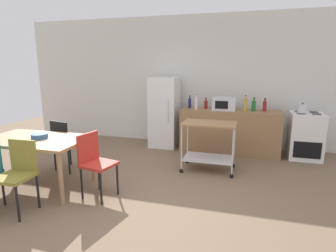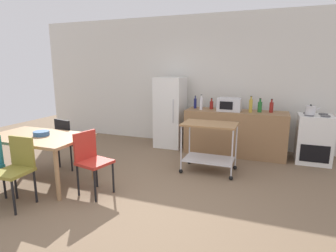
% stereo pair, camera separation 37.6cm
% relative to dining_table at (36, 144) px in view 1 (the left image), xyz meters
% --- Properties ---
extents(ground_plane, '(12.00, 12.00, 0.00)m').
position_rel_dining_table_xyz_m(ground_plane, '(1.73, -0.07, -0.67)').
color(ground_plane, brown).
extents(back_wall, '(8.40, 0.12, 2.90)m').
position_rel_dining_table_xyz_m(back_wall, '(1.73, 3.13, 0.78)').
color(back_wall, silver).
rests_on(back_wall, ground_plane).
extents(kitchen_counter, '(2.00, 0.64, 0.90)m').
position_rel_dining_table_xyz_m(kitchen_counter, '(2.63, 2.53, -0.22)').
color(kitchen_counter, olive).
rests_on(kitchen_counter, ground_plane).
extents(dining_table, '(1.50, 0.90, 0.75)m').
position_rel_dining_table_xyz_m(dining_table, '(0.00, 0.00, 0.00)').
color(dining_table, '#A37A51').
rests_on(dining_table, ground_plane).
extents(chair_olive, '(0.41, 0.41, 0.89)m').
position_rel_dining_table_xyz_m(chair_olive, '(0.29, -0.66, -0.15)').
color(chair_olive, olive).
rests_on(chair_olive, ground_plane).
extents(chair_red, '(0.48, 0.48, 0.89)m').
position_rel_dining_table_xyz_m(chair_red, '(0.99, -0.04, -0.15)').
color(chair_red, '#B72D23').
rests_on(chair_red, ground_plane).
extents(chair_black, '(0.48, 0.48, 0.89)m').
position_rel_dining_table_xyz_m(chair_black, '(-0.01, 0.68, -0.15)').
color(chair_black, black).
rests_on(chair_black, ground_plane).
extents(stove_oven, '(0.60, 0.61, 0.92)m').
position_rel_dining_table_xyz_m(stove_oven, '(4.08, 2.55, -0.22)').
color(stove_oven, white).
rests_on(stove_oven, ground_plane).
extents(refrigerator, '(0.60, 0.63, 1.55)m').
position_rel_dining_table_xyz_m(refrigerator, '(1.18, 2.63, 0.10)').
color(refrigerator, white).
rests_on(refrigerator, ground_plane).
extents(kitchen_cart, '(0.91, 0.57, 0.85)m').
position_rel_dining_table_xyz_m(kitchen_cart, '(2.35, 1.37, -0.10)').
color(kitchen_cart, olive).
rests_on(kitchen_cart, ground_plane).
extents(bottle_sparkling_water, '(0.06, 0.06, 0.27)m').
position_rel_dining_table_xyz_m(bottle_sparkling_water, '(1.76, 2.60, 0.34)').
color(bottle_sparkling_water, navy).
rests_on(bottle_sparkling_water, kitchen_counter).
extents(bottle_wine, '(0.06, 0.06, 0.31)m').
position_rel_dining_table_xyz_m(bottle_wine, '(1.93, 2.44, 0.36)').
color(bottle_wine, silver).
rests_on(bottle_wine, kitchen_counter).
extents(bottle_hot_sauce, '(0.07, 0.07, 0.23)m').
position_rel_dining_table_xyz_m(bottle_hot_sauce, '(2.11, 2.63, 0.32)').
color(bottle_hot_sauce, maroon).
rests_on(bottle_hot_sauce, kitchen_counter).
extents(microwave, '(0.46, 0.35, 0.26)m').
position_rel_dining_table_xyz_m(microwave, '(2.50, 2.49, 0.36)').
color(microwave, silver).
rests_on(microwave, kitchen_counter).
extents(bottle_sesame_oil, '(0.07, 0.07, 0.32)m').
position_rel_dining_table_xyz_m(bottle_sesame_oil, '(2.91, 2.47, 0.36)').
color(bottle_sesame_oil, gold).
rests_on(bottle_sesame_oil, kitchen_counter).
extents(bottle_soda, '(0.08, 0.08, 0.27)m').
position_rel_dining_table_xyz_m(bottle_soda, '(3.08, 2.54, 0.34)').
color(bottle_soda, '#1E6628').
rests_on(bottle_soda, kitchen_counter).
extents(bottle_olive_oil, '(0.07, 0.07, 0.26)m').
position_rel_dining_table_xyz_m(bottle_olive_oil, '(3.29, 2.59, 0.34)').
color(bottle_olive_oil, maroon).
rests_on(bottle_olive_oil, kitchen_counter).
extents(fruit_bowl, '(0.23, 0.23, 0.07)m').
position_rel_dining_table_xyz_m(fruit_bowl, '(0.06, 0.02, 0.11)').
color(fruit_bowl, '#33598C').
rests_on(fruit_bowl, dining_table).
extents(kettle, '(0.24, 0.17, 0.19)m').
position_rel_dining_table_xyz_m(kettle, '(3.96, 2.45, 0.33)').
color(kettle, silver).
rests_on(kettle, stove_oven).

